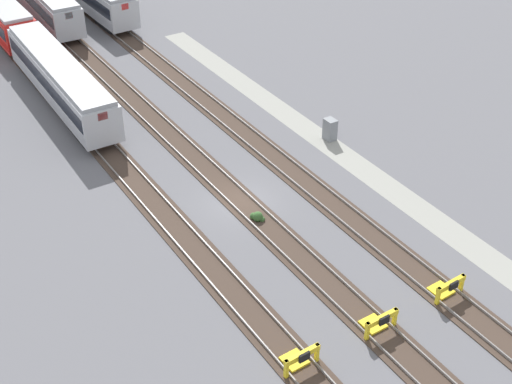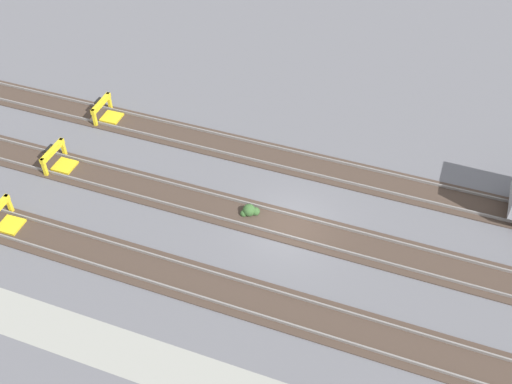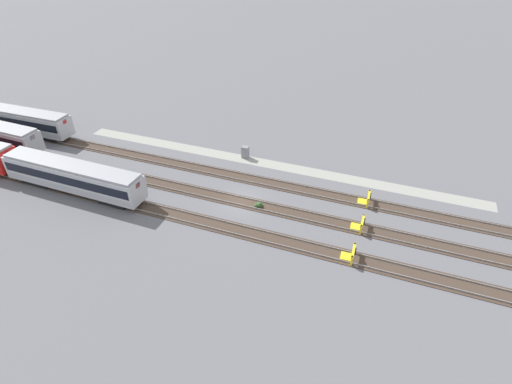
# 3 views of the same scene
# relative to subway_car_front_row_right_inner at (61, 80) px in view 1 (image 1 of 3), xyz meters

# --- Properties ---
(ground_plane) EXTENTS (400.00, 400.00, 0.00)m
(ground_plane) POSITION_rel_subway_car_front_row_right_inner_xyz_m (-18.83, -4.77, -2.04)
(ground_plane) COLOR slate
(service_walkway) EXTENTS (54.00, 2.00, 0.01)m
(service_walkway) POSITION_rel_subway_car_front_row_right_inner_xyz_m (-18.83, -13.74, -2.04)
(service_walkway) COLOR #9E9E93
(service_walkway) RESTS_ON ground
(rail_track_nearest) EXTENTS (90.00, 2.23, 0.21)m
(rail_track_nearest) POSITION_rel_subway_car_front_row_right_inner_xyz_m (-18.83, -9.49, -2.00)
(rail_track_nearest) COLOR #47382D
(rail_track_nearest) RESTS_ON ground
(rail_track_near_inner) EXTENTS (90.00, 2.24, 0.21)m
(rail_track_near_inner) POSITION_rel_subway_car_front_row_right_inner_xyz_m (-18.83, -4.77, -2.00)
(rail_track_near_inner) COLOR #47382D
(rail_track_near_inner) RESTS_ON ground
(rail_track_middle) EXTENTS (90.00, 2.23, 0.21)m
(rail_track_middle) POSITION_rel_subway_car_front_row_right_inner_xyz_m (-18.83, -0.04, -2.00)
(rail_track_middle) COLOR #47382D
(rail_track_middle) RESTS_ON ground
(subway_car_front_row_right_inner) EXTENTS (18.04, 3.08, 3.70)m
(subway_car_front_row_right_inner) POSITION_rel_subway_car_front_row_right_inner_xyz_m (0.00, 0.00, 0.00)
(subway_car_front_row_right_inner) COLOR #B7BABF
(subway_car_front_row_right_inner) RESTS_ON ground
(bumper_stop_nearest_track) EXTENTS (1.37, 2.01, 1.22)m
(bumper_stop_nearest_track) POSITION_rel_subway_car_front_row_right_inner_xyz_m (-32.00, -9.48, -1.53)
(bumper_stop_nearest_track) COLOR yellow
(bumper_stop_nearest_track) RESTS_ON ground
(bumper_stop_near_inner_track) EXTENTS (1.35, 2.00, 1.22)m
(bumper_stop_near_inner_track) POSITION_rel_subway_car_front_row_right_inner_xyz_m (-31.99, -4.76, -1.53)
(bumper_stop_near_inner_track) COLOR yellow
(bumper_stop_near_inner_track) RESTS_ON ground
(bumper_stop_middle_track) EXTENTS (1.37, 2.01, 1.22)m
(bumper_stop_middle_track) POSITION_rel_subway_car_front_row_right_inner_xyz_m (-31.83, -0.04, -1.53)
(bumper_stop_middle_track) COLOR yellow
(bumper_stop_middle_track) RESTS_ON ground
(electrical_cabinet) EXTENTS (0.90, 0.73, 1.60)m
(electrical_cabinet) POSITION_rel_subway_car_front_row_right_inner_xyz_m (-15.53, -14.28, -1.24)
(electrical_cabinet) COLOR gray
(electrical_cabinet) RESTS_ON ground
(weed_clump) EXTENTS (0.92, 0.70, 0.64)m
(weed_clump) POSITION_rel_subway_car_front_row_right_inner_xyz_m (-20.99, -4.62, -1.80)
(weed_clump) COLOR #38602D
(weed_clump) RESTS_ON ground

